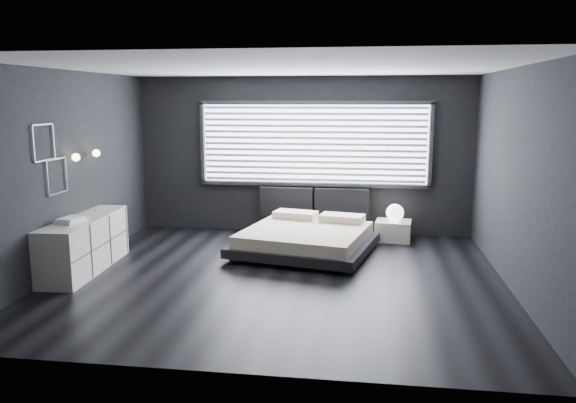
# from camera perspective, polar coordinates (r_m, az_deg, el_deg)

# --- Properties ---
(room) EXTENTS (6.04, 6.00, 2.80)m
(room) POSITION_cam_1_polar(r_m,az_deg,el_deg) (7.42, -0.92, 2.62)
(room) COLOR black
(room) RESTS_ON ground
(window) EXTENTS (4.14, 0.09, 1.52)m
(window) POSITION_cam_1_polar(r_m,az_deg,el_deg) (10.04, 2.62, 5.85)
(window) COLOR white
(window) RESTS_ON ground
(headboard) EXTENTS (1.96, 0.16, 0.52)m
(headboard) POSITION_cam_1_polar(r_m,az_deg,el_deg) (10.12, 2.64, -0.06)
(headboard) COLOR black
(headboard) RESTS_ON ground
(sconce_near) EXTENTS (0.18, 0.11, 0.11)m
(sconce_near) POSITION_cam_1_polar(r_m,az_deg,el_deg) (8.39, -20.76, 4.23)
(sconce_near) COLOR silver
(sconce_near) RESTS_ON ground
(sconce_far) EXTENTS (0.18, 0.11, 0.11)m
(sconce_far) POSITION_cam_1_polar(r_m,az_deg,el_deg) (8.92, -18.92, 4.67)
(sconce_far) COLOR silver
(sconce_far) RESTS_ON ground
(wall_art_upper) EXTENTS (0.01, 0.48, 0.48)m
(wall_art_upper) POSITION_cam_1_polar(r_m,az_deg,el_deg) (7.90, -23.55, 5.52)
(wall_art_upper) COLOR #47474C
(wall_art_upper) RESTS_ON ground
(wall_art_lower) EXTENTS (0.01, 0.48, 0.48)m
(wall_art_lower) POSITION_cam_1_polar(r_m,az_deg,el_deg) (8.16, -22.41, 2.40)
(wall_art_lower) COLOR #47474C
(wall_art_lower) RESTS_ON ground
(bed) EXTENTS (2.35, 2.28, 0.52)m
(bed) POSITION_cam_1_polar(r_m,az_deg,el_deg) (8.86, 1.83, -3.74)
(bed) COLOR black
(bed) RESTS_ON ground
(nightstand) EXTENTS (0.64, 0.56, 0.35)m
(nightstand) POSITION_cam_1_polar(r_m,az_deg,el_deg) (9.81, 10.63, -2.93)
(nightstand) COLOR silver
(nightstand) RESTS_ON ground
(orb_lamp) EXTENTS (0.30, 0.30, 0.30)m
(orb_lamp) POSITION_cam_1_polar(r_m,az_deg,el_deg) (9.72, 10.81, -1.12)
(orb_lamp) COLOR white
(orb_lamp) RESTS_ON nightstand
(dresser) EXTENTS (0.63, 1.93, 0.76)m
(dresser) POSITION_cam_1_polar(r_m,az_deg,el_deg) (8.46, -19.94, -4.08)
(dresser) COLOR silver
(dresser) RESTS_ON ground
(book_stack) EXTENTS (0.36, 0.42, 0.07)m
(book_stack) POSITION_cam_1_polar(r_m,az_deg,el_deg) (8.09, -21.18, -1.78)
(book_stack) COLOR silver
(book_stack) RESTS_ON dresser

